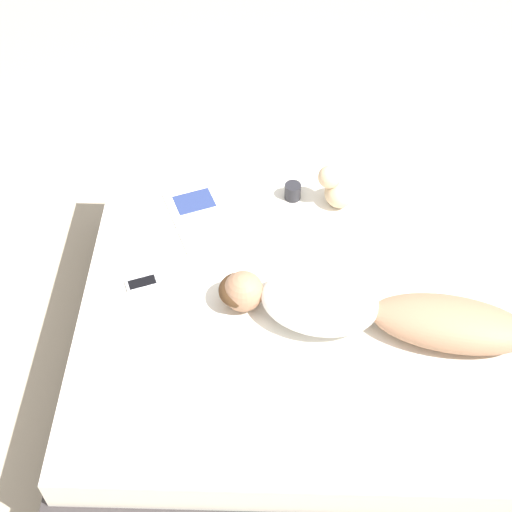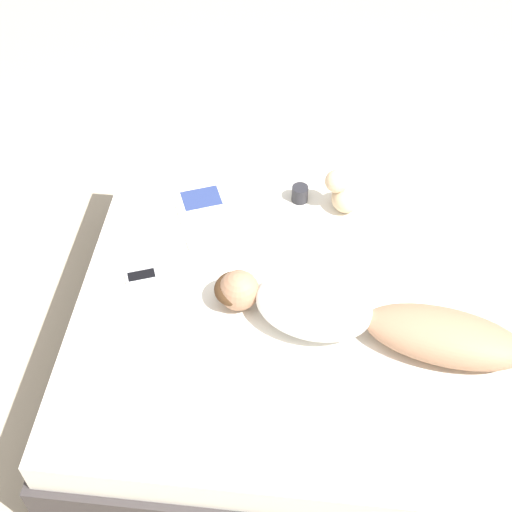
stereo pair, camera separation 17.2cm
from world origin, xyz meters
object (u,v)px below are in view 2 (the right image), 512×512
object	(u,v)px
cell_phone	(141,276)
person	(358,316)
open_magazine	(206,213)
coffee_mug	(300,193)

from	to	relation	value
cell_phone	person	bearing A→B (deg)	-122.01
open_magazine	cell_phone	size ratio (longest dim) A/B	3.11
coffee_mug	person	bearing A→B (deg)	-159.22
person	cell_phone	distance (m)	0.97
person	cell_phone	world-z (taller)	person
person	cell_phone	bearing A→B (deg)	88.46
open_magazine	coffee_mug	bearing A→B (deg)	-94.14
person	open_magazine	distance (m)	0.94
person	cell_phone	size ratio (longest dim) A/B	8.23
open_magazine	coffee_mug	xyz separation A→B (m)	(0.14, -0.44, 0.04)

